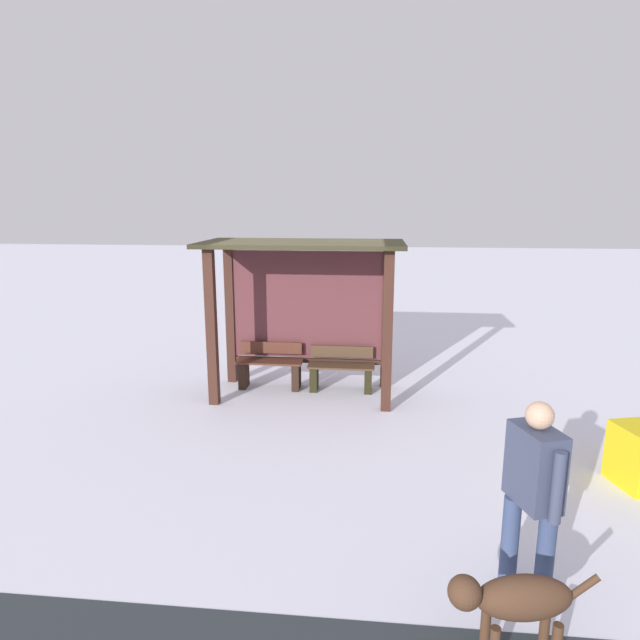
{
  "coord_description": "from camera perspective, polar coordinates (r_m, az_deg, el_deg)",
  "views": [
    {
      "loc": [
        1.12,
        -8.25,
        3.08
      ],
      "look_at": [
        0.31,
        -0.36,
        1.33
      ],
      "focal_mm": 30.1,
      "sensor_mm": 36.0,
      "label": 1
    }
  ],
  "objects": [
    {
      "name": "ground_plane",
      "position": [
        8.88,
        -1.77,
        -7.89
      ],
      "size": [
        60.0,
        60.0,
        0.0
      ],
      "primitive_type": "plane",
      "color": "white"
    },
    {
      "name": "bus_shelter",
      "position": [
        8.66,
        -1.65,
        3.37
      ],
      "size": [
        3.13,
        1.57,
        2.49
      ],
      "color": "#3A1F17",
      "rests_on": "ground"
    },
    {
      "name": "bench_center_inside",
      "position": [
        8.97,
        2.27,
        -5.47
      ],
      "size": [
        1.1,
        0.39,
        0.73
      ],
      "color": "#4A3322",
      "rests_on": "ground"
    },
    {
      "name": "dog",
      "position": [
        4.28,
        20.0,
        -26.18
      ],
      "size": [
        1.04,
        0.38,
        0.65
      ],
      "color": "#4C3120",
      "rests_on": "ground"
    },
    {
      "name": "bench_left_inside",
      "position": [
        9.11,
        -5.33,
        -5.09
      ],
      "size": [
        1.1,
        0.38,
        0.76
      ],
      "color": "#502A1F",
      "rests_on": "ground"
    },
    {
      "name": "person_walking",
      "position": [
        4.65,
        21.74,
        -15.84
      ],
      "size": [
        0.42,
        0.63,
        1.62
      ],
      "color": "#3D445D",
      "rests_on": "ground"
    }
  ]
}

